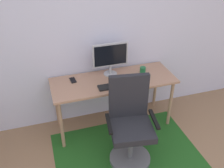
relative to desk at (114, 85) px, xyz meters
The scene contains 9 objects.
wall_back 0.77m from the desk, 122.71° to the left, with size 6.00×0.10×2.60m, color silver.
area_rug 0.90m from the desk, 91.33° to the right, with size 1.78×1.26×0.01m, color #20571C.
desk is the anchor object (origin of this frame).
monitor 0.37m from the desk, 88.63° to the left, with size 0.47×0.18×0.45m.
keyboard 0.18m from the desk, 101.18° to the right, with size 0.43×0.13×0.02m, color black.
computer_mouse 0.34m from the desk, 30.46° to the right, with size 0.06×0.10×0.03m, color white.
coffee_cup 0.45m from the desk, ahead, with size 0.08×0.08×0.10m, color #1B6736.
cell_phone 0.53m from the desk, 164.65° to the left, with size 0.07×0.14×0.01m, color black.
office_chair 0.68m from the desk, 90.40° to the right, with size 0.60×0.54×1.08m.
Camera 1 is at (-0.64, -0.89, 2.45)m, focal length 40.98 mm.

